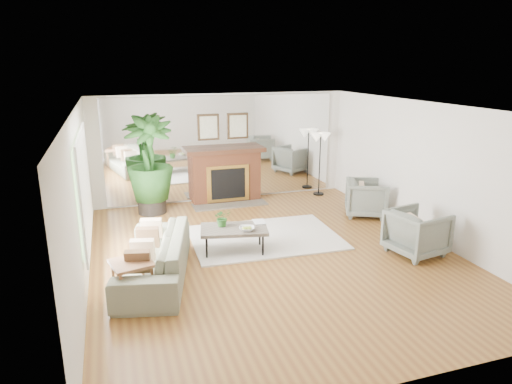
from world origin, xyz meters
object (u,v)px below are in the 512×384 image
object	(u,v)px
coffee_table	(234,230)
sofa	(154,256)
side_table	(132,268)
armchair_front	(417,232)
floor_lamp	(320,142)
armchair_back	(366,198)
fireplace	(226,174)
potted_ficus	(149,163)

from	to	relation	value
coffee_table	sofa	size ratio (longest dim) A/B	0.53
side_table	armchair_front	bearing A→B (deg)	2.30
side_table	floor_lamp	bearing A→B (deg)	40.57
armchair_back	armchair_front	distance (m)	2.09
floor_lamp	armchair_front	bearing A→B (deg)	-90.00
sofa	floor_lamp	distance (m)	5.59
coffee_table	armchair_back	bearing A→B (deg)	18.21
side_table	floor_lamp	size ratio (longest dim) A/B	0.41
sofa	side_table	xyz separation A→B (m)	(-0.36, -0.66, 0.16)
armchair_front	side_table	size ratio (longest dim) A/B	1.37
fireplace	floor_lamp	world-z (taller)	fireplace
armchair_back	armchair_front	bearing A→B (deg)	-161.24
side_table	armchair_back	bearing A→B (deg)	24.42
floor_lamp	armchair_back	bearing A→B (deg)	-81.31
coffee_table	armchair_front	xyz separation A→B (m)	(2.95, -1.01, -0.02)
sofa	fireplace	bearing A→B (deg)	163.63
armchair_back	potted_ficus	xyz separation A→B (m)	(-4.36, 1.60, 0.73)
potted_ficus	floor_lamp	xyz separation A→B (m)	(4.09, 0.17, 0.19)
sofa	side_table	world-z (taller)	sofa
coffee_table	potted_ficus	world-z (taller)	potted_ficus
coffee_table	armchair_front	size ratio (longest dim) A/B	1.45
fireplace	coffee_table	world-z (taller)	fireplace
sofa	side_table	distance (m)	0.77
fireplace	sofa	distance (m)	4.08
sofa	side_table	size ratio (longest dim) A/B	3.74
armchair_front	side_table	world-z (taller)	armchair_front
fireplace	sofa	xyz separation A→B (m)	(-2.02, -3.53, -0.32)
fireplace	side_table	world-z (taller)	fireplace
armchair_back	armchair_front	size ratio (longest dim) A/B	0.99
sofa	potted_ficus	world-z (taller)	potted_ficus
fireplace	armchair_back	bearing A→B (deg)	-36.59
sofa	armchair_back	world-z (taller)	armchair_back
coffee_table	side_table	world-z (taller)	side_table
armchair_back	floor_lamp	xyz separation A→B (m)	(-0.27, 1.77, 0.93)
floor_lamp	side_table	bearing A→B (deg)	-139.43
fireplace	side_table	xyz separation A→B (m)	(-2.38, -4.19, -0.16)
fireplace	potted_ficus	bearing A→B (deg)	-169.30
armchair_front	floor_lamp	bearing A→B (deg)	-10.72
armchair_back	armchair_front	world-z (taller)	armchair_front
armchair_front	armchair_back	bearing A→B (deg)	-18.17
coffee_table	armchair_front	distance (m)	3.12
floor_lamp	sofa	bearing A→B (deg)	-142.22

